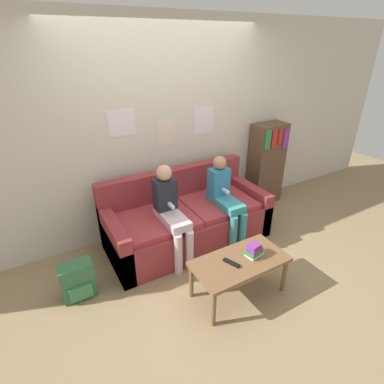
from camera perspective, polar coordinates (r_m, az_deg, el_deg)
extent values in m
plane|color=#937A56|center=(3.55, 3.45, -13.50)|extent=(10.00, 10.00, 0.00)
cube|color=beige|center=(3.78, -5.14, 11.53)|extent=(8.00, 0.06, 2.60)
cube|color=silver|center=(3.53, -13.24, 12.65)|extent=(0.32, 0.00, 0.30)
cube|color=beige|center=(3.76, -4.90, 11.00)|extent=(0.26, 0.00, 0.30)
cube|color=silver|center=(3.99, 2.31, 13.41)|extent=(0.28, 0.00, 0.34)
cube|color=maroon|center=(3.77, -0.76, -6.62)|extent=(1.98, 0.87, 0.43)
cube|color=maroon|center=(3.84, -3.47, 1.41)|extent=(1.98, 0.14, 0.44)
cube|color=maroon|center=(3.46, -14.40, -9.51)|extent=(0.14, 0.87, 0.59)
cube|color=maroon|center=(4.19, 10.30, -2.13)|extent=(0.14, 0.87, 0.59)
cube|color=#A1343A|center=(3.46, -6.62, -5.34)|extent=(0.83, 0.71, 0.07)
cube|color=#A1343A|center=(3.81, 5.00, -1.98)|extent=(0.83, 0.71, 0.07)
cube|color=brown|center=(2.98, 9.10, -12.95)|extent=(0.93, 0.47, 0.04)
cylinder|color=brown|center=(2.83, 4.13, -21.38)|extent=(0.04, 0.04, 0.39)
cylinder|color=brown|center=(3.25, 17.15, -14.94)|extent=(0.04, 0.04, 0.39)
cylinder|color=brown|center=(3.06, -0.14, -16.63)|extent=(0.04, 0.04, 0.39)
cylinder|color=brown|center=(3.45, 12.45, -11.40)|extent=(0.04, 0.04, 0.39)
cylinder|color=silver|center=(3.28, -2.62, -11.82)|extent=(0.09, 0.09, 0.50)
cylinder|color=silver|center=(3.33, -0.44, -11.08)|extent=(0.09, 0.09, 0.50)
cube|color=silver|center=(3.34, -3.85, -4.91)|extent=(0.23, 0.54, 0.09)
cube|color=#1E232D|center=(3.35, -5.17, -0.43)|extent=(0.24, 0.16, 0.35)
sphere|color=tan|center=(3.24, -5.36, 3.66)|extent=(0.17, 0.17, 0.17)
cube|color=white|center=(3.27, -3.99, -2.58)|extent=(0.03, 0.12, 0.03)
cylinder|color=teal|center=(3.60, 7.80, -8.11)|extent=(0.09, 0.09, 0.50)
cylinder|color=teal|center=(3.67, 9.57, -7.45)|extent=(0.09, 0.09, 0.50)
cube|color=teal|center=(3.66, 6.38, -1.90)|extent=(0.23, 0.54, 0.09)
cube|color=teal|center=(3.68, 5.12, 2.04)|extent=(0.24, 0.16, 0.34)
sphere|color=tan|center=(3.59, 5.28, 5.59)|extent=(0.16, 0.16, 0.16)
cube|color=white|center=(3.60, 6.42, 0.19)|extent=(0.03, 0.12, 0.03)
cube|color=black|center=(2.91, 7.53, -13.23)|extent=(0.10, 0.17, 0.02)
cube|color=silver|center=(3.05, 11.77, -11.47)|extent=(0.19, 0.14, 0.03)
cube|color=#2D8442|center=(3.03, 11.64, -10.99)|extent=(0.18, 0.15, 0.04)
cube|color=#7A3389|center=(3.00, 11.83, -10.60)|extent=(0.16, 0.12, 0.03)
cube|color=#7A3389|center=(2.98, 11.74, -10.03)|extent=(0.13, 0.11, 0.03)
cube|color=brown|center=(4.70, 13.92, 5.19)|extent=(0.50, 0.29, 1.24)
cube|color=#2D8442|center=(4.34, 14.28, 9.67)|extent=(0.09, 0.02, 0.28)
cube|color=red|center=(4.42, 15.37, 9.68)|extent=(0.08, 0.02, 0.26)
cube|color=red|center=(4.49, 16.48, 10.12)|extent=(0.07, 0.02, 0.22)
cube|color=#7A3389|center=(4.59, 17.43, 9.68)|extent=(0.10, 0.02, 0.29)
cube|color=#336B42|center=(3.27, -20.95, -15.40)|extent=(0.32, 0.18, 0.38)
cube|color=#3D804F|center=(3.24, -20.35, -17.58)|extent=(0.22, 0.03, 0.15)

